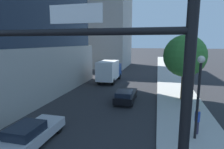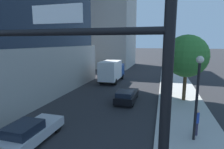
{
  "view_description": "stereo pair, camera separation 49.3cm",
  "coord_description": "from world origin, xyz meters",
  "views": [
    {
      "loc": [
        5.17,
        -0.1,
        6.2
      ],
      "look_at": [
        1.41,
        15.17,
        3.44
      ],
      "focal_mm": 29.51,
      "sensor_mm": 36.0,
      "label": 1
    },
    {
      "loc": [
        5.65,
        0.02,
        6.2
      ],
      "look_at": [
        1.41,
        15.17,
        3.44
      ],
      "focal_mm": 29.51,
      "sensor_mm": 36.0,
      "label": 2
    }
  ],
  "objects": [
    {
      "name": "car_silver",
      "position": [
        -2.09,
        8.86,
        0.73
      ],
      "size": [
        1.88,
        4.52,
        1.47
      ],
      "color": "#B7B7BC",
      "rests_on": "ground"
    },
    {
      "name": "box_truck",
      "position": [
        -2.09,
        27.49,
        1.86
      ],
      "size": [
        2.48,
        6.86,
        3.37
      ],
      "color": "#1E4799",
      "rests_on": "ground"
    },
    {
      "name": "construction_building",
      "position": [
        -10.16,
        46.8,
        15.74
      ],
      "size": [
        16.74,
        25.55,
        36.3
      ],
      "color": "#B2AFA8",
      "rests_on": "ground"
    },
    {
      "name": "car_black",
      "position": [
        2.1,
        18.38,
        0.68
      ],
      "size": [
        1.86,
        4.59,
        1.37
      ],
      "color": "black",
      "rests_on": "ground"
    },
    {
      "name": "street_lamp",
      "position": [
        7.71,
        11.75,
        3.65
      ],
      "size": [
        0.44,
        0.44,
        5.27
      ],
      "color": "black",
      "rests_on": "sidewalk"
    },
    {
      "name": "pedestrian_blue_shirt",
      "position": [
        7.91,
        12.43,
        1.05
      ],
      "size": [
        0.34,
        0.34,
        1.76
      ],
      "color": "#38334C",
      "rests_on": "sidewalk"
    },
    {
      "name": "sidewalk",
      "position": [
        7.6,
        20.0,
        0.07
      ],
      "size": [
        4.55,
        120.0,
        0.15
      ],
      "primitive_type": "cube",
      "color": "#B2AFA8",
      "rests_on": "ground"
    },
    {
      "name": "traffic_light_pole",
      "position": [
        3.77,
        3.35,
        4.85
      ],
      "size": [
        6.23,
        0.48,
        6.78
      ],
      "color": "black",
      "rests_on": "sidewalk"
    },
    {
      "name": "street_tree",
      "position": [
        7.91,
        20.21,
        4.8
      ],
      "size": [
        4.34,
        4.34,
        6.84
      ],
      "color": "brown",
      "rests_on": "sidewalk"
    }
  ]
}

